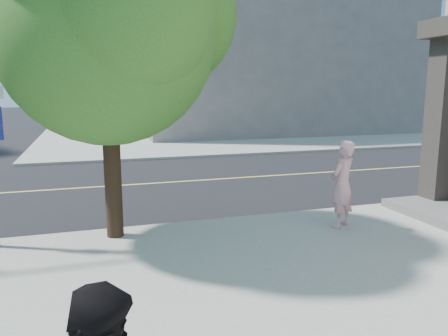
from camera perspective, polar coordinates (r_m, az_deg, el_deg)
name	(u,v)px	position (r m, az deg, el deg)	size (l,w,h in m)	color
road_ew	(26,192)	(13.60, -24.56, -2.85)	(140.00, 9.00, 0.01)	black
sidewalk_ne	(252,128)	(32.51, 3.73, 5.28)	(29.00, 25.00, 0.12)	#9C9C91
filler_ne	(257,31)	(33.30, 4.39, 17.57)	(18.00, 16.00, 14.00)	slate
man_on_phone	(342,184)	(9.02, 15.30, -2.07)	(0.64, 0.42, 1.77)	#E2A0AA
street_tree	(111,10)	(8.32, -14.59, 19.44)	(4.82, 4.38, 6.39)	black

